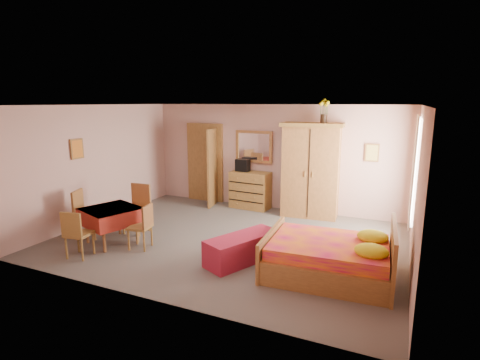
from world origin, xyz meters
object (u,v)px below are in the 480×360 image
at_px(floor_lamp, 287,173).
at_px(chair_south, 79,233).
at_px(chair_east, 140,227).
at_px(wall_mirror, 254,147).
at_px(bed, 329,247).
at_px(bench, 243,248).
at_px(dining_table, 112,225).
at_px(chair_west, 88,214).
at_px(chair_north, 136,209).
at_px(stereo, 243,165).
at_px(wardrobe, 311,170).
at_px(sunflower_vase, 324,111).
at_px(chest_of_drawers, 250,190).

relative_size(floor_lamp, chair_south, 2.25).
height_order(floor_lamp, chair_east, floor_lamp).
height_order(wall_mirror, bed, wall_mirror).
height_order(wall_mirror, chair_east, wall_mirror).
bearing_deg(bench, dining_table, -174.72).
relative_size(chair_west, chair_east, 1.16).
bearing_deg(dining_table, chair_south, -92.64).
bearing_deg(bed, chair_east, -177.96).
bearing_deg(chair_west, chair_north, 108.93).
bearing_deg(stereo, wall_mirror, 41.26).
bearing_deg(chair_east, chair_south, 125.87).
xyz_separation_m(chair_west, chair_east, (1.31, -0.06, -0.06)).
distance_m(wall_mirror, wardrobe, 1.63).
xyz_separation_m(bench, dining_table, (-2.63, -0.24, 0.12)).
relative_size(dining_table, chair_north, 0.94).
height_order(wall_mirror, stereo, wall_mirror).
xyz_separation_m(wall_mirror, bench, (1.14, -3.28, -1.32)).
bearing_deg(sunflower_vase, wall_mirror, 172.21).
xyz_separation_m(floor_lamp, dining_table, (-2.42, -3.41, -0.62)).
xyz_separation_m(wardrobe, dining_table, (-3.03, -3.26, -0.76)).
relative_size(sunflower_vase, chair_north, 0.53).
bearing_deg(sunflower_vase, chest_of_drawers, 178.92).
bearing_deg(wall_mirror, floor_lamp, -2.46).
relative_size(chest_of_drawers, bed, 0.51).
bearing_deg(dining_table, sunflower_vase, 45.05).
distance_m(floor_lamp, bench, 3.25).
distance_m(wall_mirror, stereo, 0.54).
height_order(chest_of_drawers, chair_north, chair_north).
distance_m(bench, chair_south, 2.85).
height_order(dining_table, chair_east, chair_east).
xyz_separation_m(stereo, chair_south, (-1.31, -4.08, -0.66)).
distance_m(wardrobe, chair_west, 4.92).
relative_size(chest_of_drawers, chair_north, 1.00).
relative_size(sunflower_vase, chair_west, 0.55).
bearing_deg(sunflower_vase, bed, -75.23).
bearing_deg(sunflower_vase, bench, -101.89).
height_order(dining_table, chair_north, chair_north).
xyz_separation_m(stereo, chair_east, (-0.61, -3.33, -0.67)).
distance_m(chair_south, chair_north, 1.41).
height_order(wall_mirror, chair_north, wall_mirror).
xyz_separation_m(chair_south, chair_east, (0.70, 0.75, -0.01)).
distance_m(sunflower_vase, chair_south, 5.59).
bearing_deg(bench, bed, 3.45).
bearing_deg(bench, sunflower_vase, 78.11).
xyz_separation_m(sunflower_vase, dining_table, (-3.27, -3.28, -2.12)).
bearing_deg(wardrobe, stereo, 173.43).
xyz_separation_m(chest_of_drawers, stereo, (-0.22, 0.02, 0.62)).
height_order(sunflower_vase, chair_east, sunflower_vase).
height_order(floor_lamp, chair_north, floor_lamp).
bearing_deg(sunflower_vase, chair_north, -140.84).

